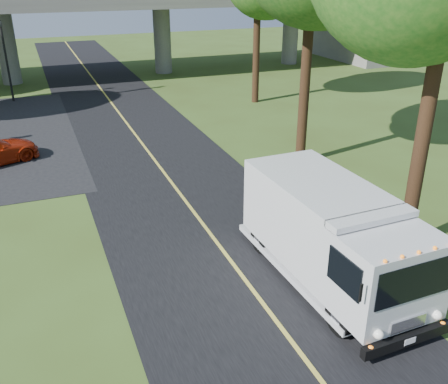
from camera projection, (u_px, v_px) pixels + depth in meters
ground at (263, 304)px, 13.32m from camera, size 120.00×120.00×0.00m
road at (164, 173)px, 21.79m from camera, size 7.00×90.00×0.02m
lane_line at (164, 172)px, 21.78m from camera, size 0.12×90.00×0.01m
overpass at (86, 19)px, 38.57m from camera, size 54.00×10.00×7.30m
traffic_signal at (5, 52)px, 32.03m from camera, size 0.18×0.22×5.20m
step_van at (331, 233)px, 13.74m from camera, size 2.66×6.76×2.81m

